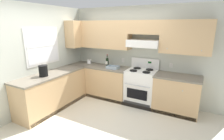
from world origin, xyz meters
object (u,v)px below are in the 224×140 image
at_px(wine_bottle, 107,62).
at_px(bowl, 113,68).
at_px(paper_towel_roll, 89,62).
at_px(stove, 141,87).
at_px(bucket, 43,71).

relative_size(wine_bottle, bowl, 1.07).
relative_size(wine_bottle, paper_towel_roll, 2.68).
xyz_separation_m(bowl, paper_towel_roll, (-0.93, 0.20, 0.04)).
bearing_deg(stove, wine_bottle, 176.58).
height_order(wine_bottle, paper_towel_roll, wine_bottle).
relative_size(bowl, bucket, 1.23).
relative_size(stove, wine_bottle, 3.53).
bearing_deg(bowl, paper_towel_roll, 167.94).
bearing_deg(stove, bowl, -172.72).
relative_size(stove, paper_towel_roll, 9.47).
bearing_deg(stove, paper_towel_roll, 176.71).
distance_m(stove, bowl, 0.91).
height_order(wine_bottle, bowl, wine_bottle).
height_order(stove, bowl, stove).
bearing_deg(wine_bottle, bowl, -31.01).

